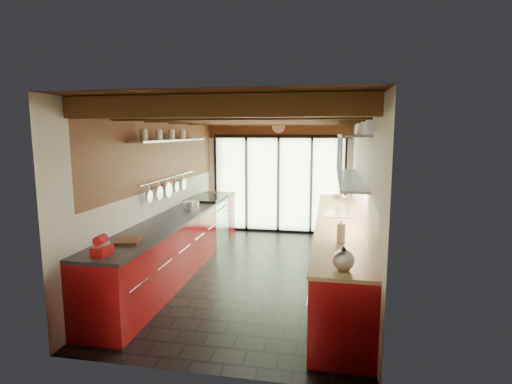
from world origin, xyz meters
TOP-DOWN VIEW (x-y plane):
  - ground at (0.00, 0.00)m, footprint 5.50×5.50m
  - room_shell at (0.00, 0.00)m, footprint 5.50×5.50m
  - ceiling_beams at (-0.00, 0.38)m, footprint 3.14×5.06m
  - glass_door at (0.00, 2.69)m, footprint 2.95×0.10m
  - left_counter at (-1.28, 0.00)m, footprint 0.68×5.00m
  - range_stove at (-1.28, 1.45)m, footprint 0.66×0.90m
  - right_counter at (1.27, 0.00)m, footprint 0.68×5.00m
  - sink_assembly at (1.29, 0.40)m, footprint 0.45×0.52m
  - upper_cabinets_right at (1.43, 0.30)m, footprint 0.34×3.00m
  - left_wall_fixtures at (-1.47, 0.18)m, footprint 0.28×2.60m
  - stand_mixer at (-1.27, -2.24)m, footprint 0.15×0.25m
  - pot_large at (-1.27, 0.45)m, footprint 0.22×0.22m
  - pot_small at (-1.27, 0.56)m, footprint 0.33×0.33m
  - cutting_board at (-1.27, -1.69)m, footprint 0.37×0.45m
  - kettle at (1.27, -2.25)m, footprint 0.26×0.29m
  - paper_towel at (1.27, -1.28)m, footprint 0.12×0.12m
  - soap_bottle at (1.27, 0.54)m, footprint 0.09×0.09m
  - bowl at (1.27, 2.18)m, footprint 0.19×0.19m

SIDE VIEW (x-z plane):
  - ground at x=0.00m, z-range 0.00..0.00m
  - right_counter at x=1.27m, z-range 0.00..0.92m
  - left_counter at x=-1.28m, z-range 0.00..0.92m
  - range_stove at x=-1.28m, z-range -0.01..0.96m
  - cutting_board at x=-1.27m, z-range 0.92..0.95m
  - bowl at x=1.27m, z-range 0.92..0.97m
  - sink_assembly at x=1.29m, z-range 0.75..1.17m
  - pot_small at x=-1.27m, z-range 0.92..1.03m
  - pot_large at x=-1.27m, z-range 0.92..1.04m
  - stand_mixer at x=-1.27m, z-range 0.90..1.12m
  - soap_bottle at x=1.27m, z-range 0.92..1.11m
  - kettle at x=1.27m, z-range 0.90..1.15m
  - paper_towel at x=1.27m, z-range 0.90..1.17m
  - room_shell at x=0.00m, z-range -1.10..4.40m
  - glass_door at x=0.00m, z-range 0.21..3.11m
  - left_wall_fixtures at x=-1.47m, z-range 1.37..2.32m
  - upper_cabinets_right at x=1.43m, z-range 0.35..3.35m
  - ceiling_beams at x=0.00m, z-range 0.01..4.91m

